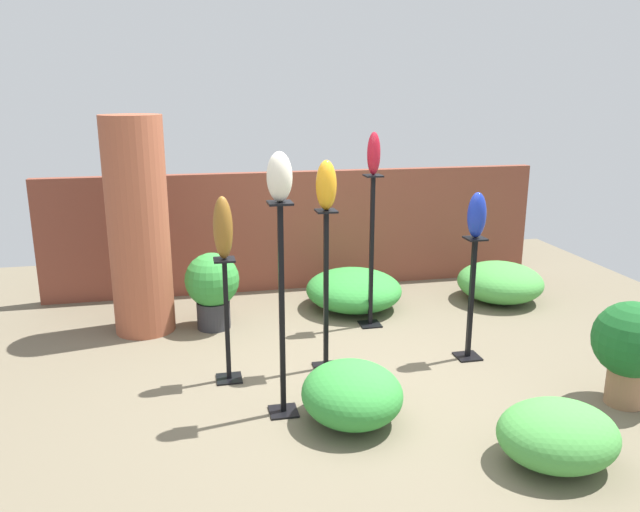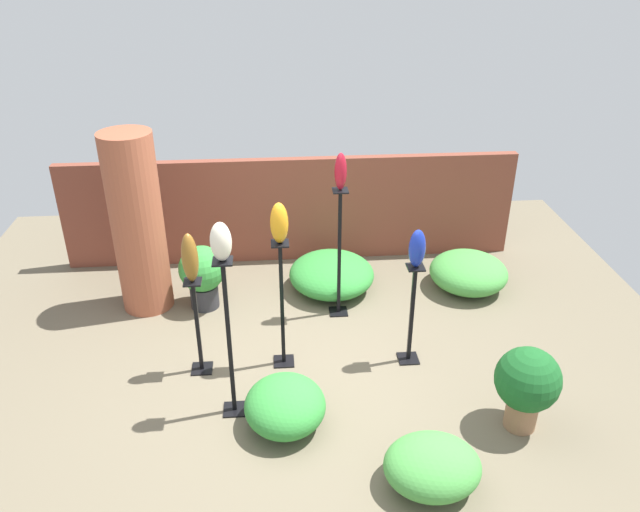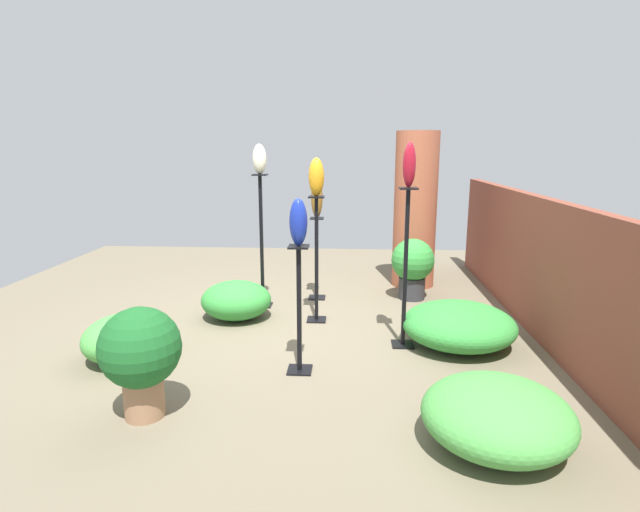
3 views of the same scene
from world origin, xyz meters
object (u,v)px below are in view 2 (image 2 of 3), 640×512
at_px(art_vase_ivory, 221,242).
at_px(potted_plant_walkway_edge, 202,273).
at_px(pedestal_bronze, 198,331).
at_px(potted_plant_front_right, 527,383).
at_px(brick_pillar, 138,224).
at_px(pedestal_ivory, 230,346).
at_px(art_vase_ruby, 341,172).
at_px(pedestal_amber, 282,310).
at_px(art_vase_cobalt, 417,248).
at_px(pedestal_ruby, 339,259).
at_px(pedestal_cobalt, 411,319).
at_px(art_vase_bronze, 190,258).
at_px(art_vase_amber, 279,223).

relative_size(art_vase_ivory, potted_plant_walkway_edge, 0.44).
bearing_deg(pedestal_bronze, potted_plant_front_right, -19.62).
distance_m(brick_pillar, potted_plant_front_right, 4.18).
xyz_separation_m(pedestal_bronze, pedestal_ivory, (0.34, -0.61, 0.25)).
bearing_deg(art_vase_ruby, pedestal_amber, -126.72).
bearing_deg(art_vase_ruby, potted_plant_front_right, -54.21).
height_order(brick_pillar, art_vase_cobalt, brick_pillar).
height_order(pedestal_ruby, pedestal_cobalt, pedestal_ruby).
bearing_deg(art_vase_ivory, art_vase_ruby, 54.08).
bearing_deg(pedestal_ruby, potted_plant_front_right, -54.21).
xyz_separation_m(pedestal_ivory, pedestal_ruby, (1.09, 1.50, -0.03)).
relative_size(pedestal_bronze, pedestal_ivory, 0.65).
distance_m(pedestal_bronze, art_vase_ruby, 2.08).
distance_m(pedestal_ruby, potted_plant_front_right, 2.34).
xyz_separation_m(brick_pillar, pedestal_ruby, (2.13, -0.34, -0.33)).
distance_m(pedestal_bronze, potted_plant_front_right, 2.97).
height_order(art_vase_bronze, art_vase_cobalt, art_vase_bronze).
height_order(brick_pillar, pedestal_ruby, brick_pillar).
height_order(pedestal_cobalt, potted_plant_walkway_edge, pedestal_cobalt).
distance_m(pedestal_ivory, potted_plant_walkway_edge, 1.82).
bearing_deg(brick_pillar, art_vase_bronze, -60.54).
bearing_deg(art_vase_ruby, brick_pillar, 170.96).
distance_m(pedestal_cobalt, art_vase_bronze, 2.16).
distance_m(art_vase_amber, art_vase_ruby, 1.07).
xyz_separation_m(pedestal_bronze, potted_plant_front_right, (2.79, -1.00, 0.01)).
height_order(art_vase_bronze, art_vase_amber, art_vase_amber).
height_order(pedestal_bronze, pedestal_ruby, pedestal_ruby).
bearing_deg(brick_pillar, pedestal_bronze, -60.54).
bearing_deg(art_vase_cobalt, art_vase_ivory, -160.45).
height_order(pedestal_ruby, art_vase_amber, art_vase_amber).
relative_size(pedestal_amber, potted_plant_front_right, 1.71).
height_order(art_vase_bronze, art_vase_ruby, art_vase_ruby).
height_order(art_vase_bronze, potted_plant_walkway_edge, art_vase_bronze).
bearing_deg(brick_pillar, pedestal_ivory, -60.59).
relative_size(art_vase_bronze, art_vase_ivory, 1.46).
relative_size(pedestal_ruby, art_vase_amber, 3.81).
distance_m(art_vase_bronze, art_vase_amber, 0.85).
relative_size(art_vase_amber, art_vase_ruby, 0.99).
bearing_deg(art_vase_ivory, potted_plant_walkway_edge, 102.80).
xyz_separation_m(pedestal_ivory, art_vase_ivory, (0.00, 0.00, 0.98)).
xyz_separation_m(pedestal_ivory, pedestal_amber, (0.46, 0.66, -0.09)).
relative_size(pedestal_ivory, potted_plant_walkway_edge, 2.06).
bearing_deg(potted_plant_walkway_edge, pedestal_cobalt, -28.98).
relative_size(brick_pillar, pedestal_ruby, 1.37).
relative_size(art_vase_amber, art_vase_cobalt, 1.03).
height_order(art_vase_ruby, art_vase_cobalt, art_vase_ruby).
xyz_separation_m(art_vase_bronze, art_vase_ivory, (0.34, -0.61, 0.45)).
distance_m(pedestal_bronze, potted_plant_walkway_edge, 1.15).
xyz_separation_m(pedestal_amber, art_vase_bronze, (-0.80, -0.05, 0.62)).
bearing_deg(art_vase_ivory, brick_pillar, 119.41).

